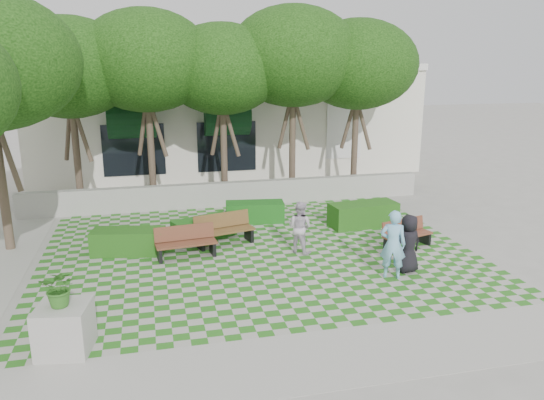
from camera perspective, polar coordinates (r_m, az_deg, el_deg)
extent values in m
plane|color=gray|center=(14.33, -0.56, -7.05)|extent=(90.00, 90.00, 0.00)
plane|color=#2B721E|center=(15.24, -1.40, -5.66)|extent=(12.00, 12.00, 0.00)
cube|color=#9E9B93|center=(10.27, 5.53, -16.61)|extent=(16.00, 2.00, 0.01)
cube|color=#9E9B93|center=(19.99, -4.52, 0.67)|extent=(15.00, 0.36, 0.90)
cube|color=brown|center=(16.00, 14.40, -3.67)|extent=(1.63, 0.89, 0.05)
cube|color=brown|center=(16.08, 13.91, -2.66)|extent=(1.53, 0.54, 0.39)
cube|color=black|center=(15.61, 12.51, -4.79)|extent=(0.20, 0.44, 0.38)
cube|color=black|center=(16.53, 16.10, -3.91)|extent=(0.20, 0.44, 0.38)
cube|color=brown|center=(15.77, -5.07, -3.32)|extent=(1.84, 0.96, 0.06)
cube|color=brown|center=(15.92, -5.45, -2.16)|extent=(1.73, 0.57, 0.44)
cube|color=black|center=(15.57, -7.71, -4.51)|extent=(0.22, 0.50, 0.43)
cube|color=black|center=(16.14, -2.50, -3.67)|extent=(0.22, 0.50, 0.43)
cube|color=#592F1E|center=(14.90, -9.21, -4.65)|extent=(1.72, 0.70, 0.06)
cube|color=#592F1E|center=(15.05, -9.43, -3.45)|extent=(1.68, 0.31, 0.42)
cube|color=black|center=(14.87, -12.01, -5.71)|extent=(0.15, 0.47, 0.41)
cube|color=black|center=(15.12, -6.39, -5.12)|extent=(0.15, 0.47, 0.41)
cube|color=#1E4F15|center=(17.76, 9.79, -1.55)|extent=(2.31, 1.12, 0.78)
cube|color=#165417|center=(17.98, -1.85, -1.29)|extent=(2.03, 1.02, 0.68)
cube|color=#184E15|center=(16.43, -7.45, -3.06)|extent=(1.98, 1.41, 0.64)
cube|color=#1D4D14|center=(15.61, -15.19, -4.34)|extent=(2.13, 1.19, 0.70)
cube|color=#9E9B93|center=(10.96, -21.42, -12.75)|extent=(1.08, 1.08, 0.94)
imported|color=#316D22|center=(10.61, -21.85, -8.75)|extent=(0.74, 0.67, 0.73)
imported|color=#7CBEE3|center=(13.61, 12.87, -4.67)|extent=(0.76, 0.65, 1.77)
imported|color=black|center=(14.10, 14.46, -4.58)|extent=(0.84, 0.63, 1.54)
imported|color=silver|center=(15.04, 3.00, -2.94)|extent=(0.92, 0.92, 1.50)
cylinder|color=#47382B|center=(21.01, -20.24, 4.31)|extent=(0.26, 0.26, 3.64)
ellipsoid|color=#1E4C11|center=(20.71, -21.06, 13.17)|extent=(4.80, 4.80, 3.60)
cylinder|color=#47382B|center=(20.84, -12.86, 5.02)|extent=(0.26, 0.26, 3.81)
ellipsoid|color=#1E4C11|center=(20.55, -13.42, 14.39)|extent=(5.00, 5.00, 3.75)
cylinder|color=#47382B|center=(21.07, -5.19, 5.13)|extent=(0.26, 0.26, 3.58)
ellipsoid|color=#1E4C11|center=(20.77, -5.40, 13.86)|extent=(4.60, 4.60, 3.45)
cylinder|color=#47382B|center=(21.61, 2.20, 5.88)|extent=(0.26, 0.26, 3.92)
ellipsoid|color=#1E4C11|center=(21.34, 2.30, 15.20)|extent=(5.20, 5.20, 3.90)
cylinder|color=#47382B|center=(22.50, 8.87, 5.78)|extent=(0.26, 0.26, 3.70)
ellipsoid|color=#1E4C11|center=(22.22, 9.22, 14.21)|extent=(4.80, 4.80, 3.60)
cylinder|color=#47382B|center=(16.82, -27.03, 1.42)|extent=(0.26, 0.26, 3.81)
cube|color=silver|center=(27.59, -5.16, 8.94)|extent=(18.00, 8.00, 5.00)
cube|color=white|center=(23.49, -3.84, 14.03)|extent=(18.00, 0.30, 0.30)
cube|color=black|center=(25.00, 7.75, 7.55)|extent=(1.40, 0.10, 2.40)
cylinder|color=#0F3919|center=(23.26, -14.87, 8.63)|extent=(3.00, 1.80, 1.80)
cube|color=black|center=(23.45, -14.64, 5.23)|extent=(2.60, 0.08, 2.20)
cylinder|color=#0F3919|center=(23.51, -4.96, 9.13)|extent=(3.00, 1.80, 1.80)
cube|color=black|center=(23.69, -4.89, 5.76)|extent=(2.60, 0.08, 2.20)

